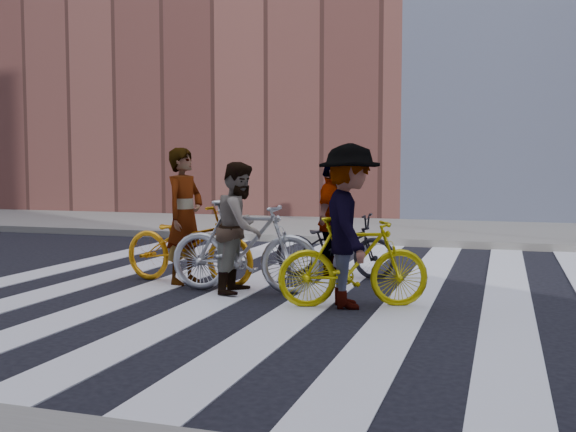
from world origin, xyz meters
The scene contains 11 objects.
ground centered at (0.00, 0.00, 0.00)m, with size 100.00×100.00×0.00m, color black.
sidewalk_far centered at (0.00, 7.50, 0.07)m, with size 100.00×5.00×0.15m, color slate.
zebra_crosswalk centered at (0.00, 0.00, 0.01)m, with size 8.25×10.00×0.01m.
bike_yellow_left centered at (-1.38, -0.09, 0.54)m, with size 0.72×2.06×1.08m, color orange.
bike_silver_mid centered at (-0.42, -0.45, 0.58)m, with size 0.55×1.94×1.17m, color #B9BCC4.
bike_yellow_right centered at (1.08, -0.90, 0.51)m, with size 0.48×1.71×1.03m, color #C6B90B.
bike_dark_rear centered at (0.39, 1.02, 0.46)m, with size 0.61×1.75×0.92m, color black.
rider_left centered at (-1.43, -0.09, 0.92)m, with size 0.67×0.44×1.84m, color slate.
rider_mid centered at (-0.47, -0.45, 0.82)m, with size 0.80×0.62×1.65m, color slate.
rider_right centered at (1.03, -0.90, 0.93)m, with size 1.20×0.69×1.85m, color slate.
rider_rear centered at (0.34, 1.02, 0.83)m, with size 0.98×0.41×1.67m, color slate.
Camera 1 is at (2.68, -8.30, 1.61)m, focal length 42.00 mm.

